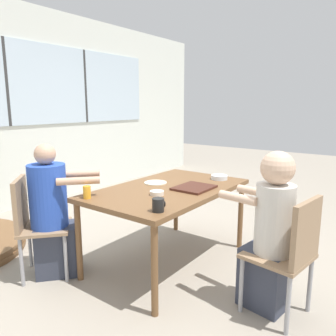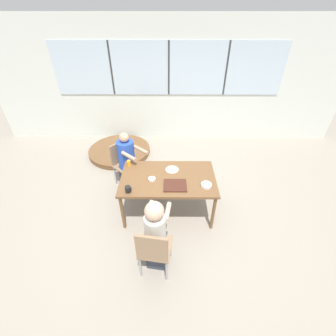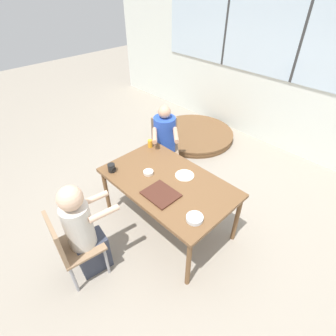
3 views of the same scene
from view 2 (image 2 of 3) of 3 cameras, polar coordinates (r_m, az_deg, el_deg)
The scene contains 14 objects.
ground_plane at distance 4.01m, azimuth 0.00°, elevation -10.35°, with size 16.00×16.00×0.00m, color gray.
wall_back_with_windows at distance 5.64m, azimuth 0.19°, elevation 20.89°, with size 8.40×0.08×2.80m.
dining_table at distance 3.57m, azimuth 0.00°, elevation -3.11°, with size 1.49×0.90×0.71m.
chair_for_woman_green_shirt at distance 2.90m, azimuth -3.66°, elevation -19.84°, with size 0.45×0.45×0.86m.
chair_for_man_blue_shirt at distance 4.36m, azimuth -11.40°, elevation 1.90°, with size 0.56×0.56×0.86m.
person_woman_green_shirt at distance 2.96m, azimuth -3.04°, elevation -16.90°, with size 0.33×0.51×1.15m.
person_man_blue_shirt at distance 4.25m, azimuth -10.01°, elevation 1.11°, with size 0.61×0.59×1.14m.
food_tray_dark at distance 3.36m, azimuth 1.81°, elevation -4.43°, with size 0.34×0.29×0.02m.
coffee_mug at distance 3.29m, azimuth -10.11°, elevation -5.34°, with size 0.09×0.08×0.10m.
juice_glass at distance 3.81m, azimuth -9.88°, elevation 1.24°, with size 0.06×0.06×0.10m.
bowl_white_shallow at distance 3.47m, azimuth -4.10°, elevation -2.84°, with size 0.11×0.11×0.03m.
bowl_cereal at distance 3.40m, azimuth 9.71°, elevation -4.30°, with size 0.16×0.16×0.04m.
plate_tortillas at distance 3.68m, azimuth 1.05°, elevation -0.39°, with size 0.21×0.21×0.01m.
folded_table_stack at distance 5.54m, azimuth -12.15°, elevation 4.30°, with size 1.44×1.44×0.12m.
Camera 2 is at (0.02, -2.76, 2.91)m, focal length 24.00 mm.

